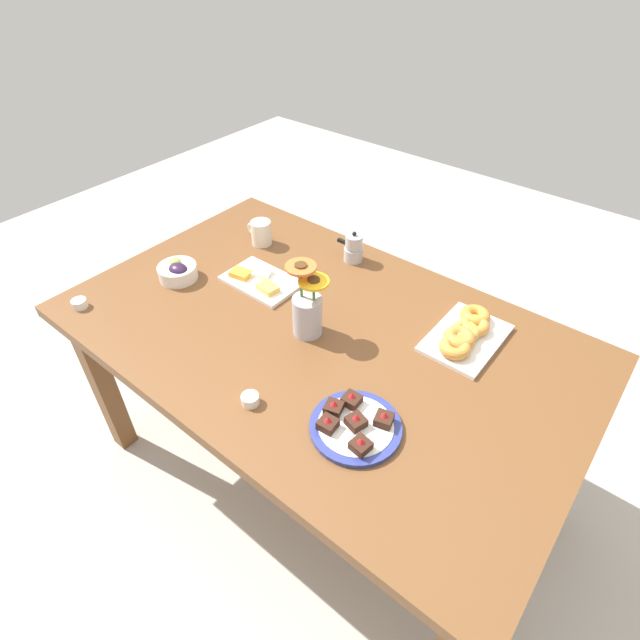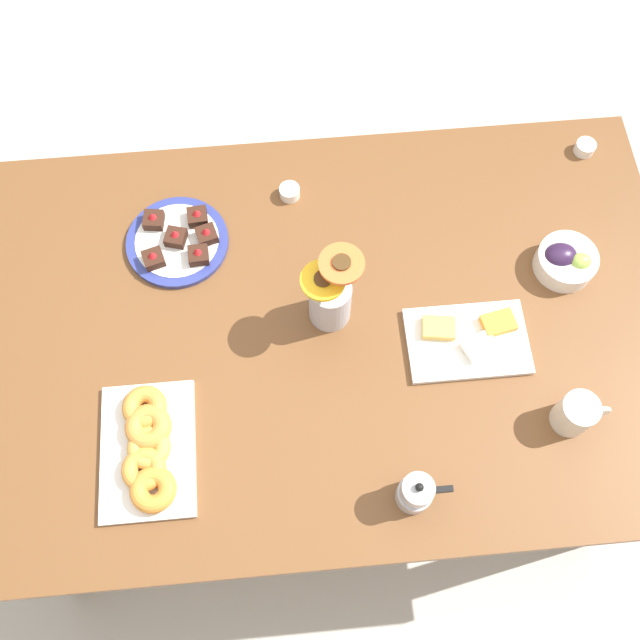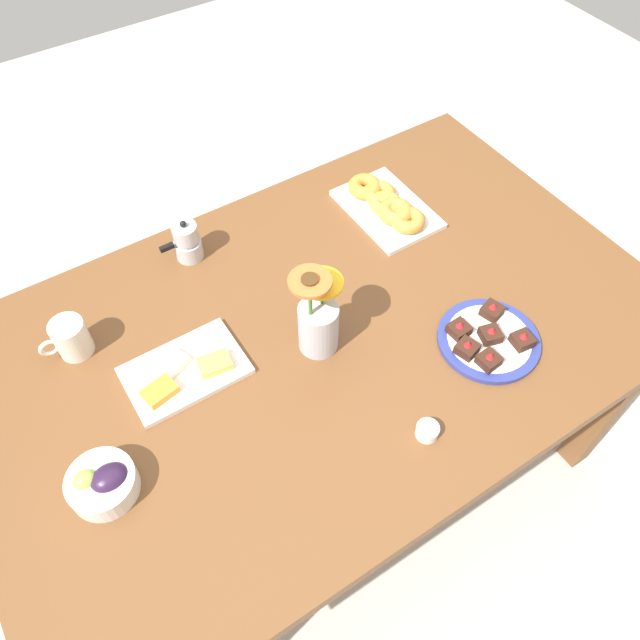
% 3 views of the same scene
% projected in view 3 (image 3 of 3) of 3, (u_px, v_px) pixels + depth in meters
% --- Properties ---
extents(ground_plane, '(6.00, 6.00, 0.00)m').
position_uv_depth(ground_plane, '(320.00, 464.00, 2.04)').
color(ground_plane, '#B7B2A8').
extents(dining_table, '(1.60, 1.00, 0.74)m').
position_uv_depth(dining_table, '(320.00, 351.00, 1.52)').
color(dining_table, brown).
rests_on(dining_table, ground_plane).
extents(coffee_mug, '(0.11, 0.08, 0.09)m').
position_uv_depth(coffee_mug, '(71.00, 338.00, 1.38)').
color(coffee_mug, silver).
rests_on(coffee_mug, dining_table).
extents(grape_bowl, '(0.13, 0.13, 0.07)m').
position_uv_depth(grape_bowl, '(103.00, 483.00, 1.19)').
color(grape_bowl, white).
rests_on(grape_bowl, dining_table).
extents(cheese_platter, '(0.26, 0.17, 0.03)m').
position_uv_depth(cheese_platter, '(184.00, 371.00, 1.37)').
color(cheese_platter, white).
rests_on(cheese_platter, dining_table).
extents(croissant_platter, '(0.19, 0.28, 0.05)m').
position_uv_depth(croissant_platter, '(387.00, 205.00, 1.67)').
color(croissant_platter, white).
rests_on(croissant_platter, dining_table).
extents(jam_cup_honey, '(0.05, 0.05, 0.03)m').
position_uv_depth(jam_cup_honey, '(427.00, 431.00, 1.28)').
color(jam_cup_honey, white).
rests_on(jam_cup_honey, dining_table).
extents(dessert_plate, '(0.23, 0.23, 0.05)m').
position_uv_depth(dessert_plate, '(488.00, 339.00, 1.42)').
color(dessert_plate, navy).
rests_on(dessert_plate, dining_table).
extents(flower_vase, '(0.13, 0.10, 0.24)m').
position_uv_depth(flower_vase, '(318.00, 322.00, 1.36)').
color(flower_vase, '#B2B2BC').
rests_on(flower_vase, dining_table).
extents(moka_pot, '(0.11, 0.07, 0.12)m').
position_uv_depth(moka_pot, '(187.00, 242.00, 1.55)').
color(moka_pot, '#B7B7BC').
rests_on(moka_pot, dining_table).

